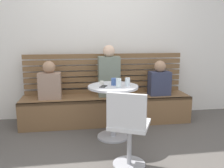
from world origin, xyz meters
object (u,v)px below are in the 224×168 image
object	(u,v)px
person_adult	(109,73)
phone_on_table	(103,86)
booth_bench	(107,109)
cup_water_clear	(128,82)
cafe_table	(113,102)
cup_mug_blue	(114,82)
white_chair	(128,127)
person_child_middle	(159,80)
cup_espresso_small	(102,83)
person_child_left	(50,82)
cup_glass_tall	(119,83)

from	to	relation	value
person_adult	phone_on_table	world-z (taller)	person_adult
booth_bench	cup_water_clear	distance (m)	0.88
cafe_table	cup_mug_blue	world-z (taller)	cup_mug_blue
booth_bench	phone_on_table	world-z (taller)	phone_on_table
cafe_table	cup_mug_blue	xyz separation A→B (m)	(0.02, 0.04, 0.27)
white_chair	person_child_middle	size ratio (longest dim) A/B	1.49
person_child_middle	phone_on_table	bearing A→B (deg)	-147.89
person_adult	cup_espresso_small	xyz separation A→B (m)	(-0.18, -0.56, -0.04)
cup_mug_blue	phone_on_table	xyz separation A→B (m)	(-0.16, -0.08, -0.04)
cafe_table	phone_on_table	world-z (taller)	phone_on_table
cafe_table	cup_water_clear	size ratio (longest dim) A/B	6.73
booth_bench	cup_espresso_small	size ratio (longest dim) A/B	48.21
person_adult	cup_espresso_small	distance (m)	0.59
person_child_middle	phone_on_table	distance (m)	1.18
person_child_left	cafe_table	bearing A→B (deg)	-33.75
person_child_left	cup_mug_blue	bearing A→B (deg)	-31.45
cafe_table	person_adult	world-z (taller)	person_adult
person_adult	person_child_middle	size ratio (longest dim) A/B	1.44
cafe_table	cup_glass_tall	distance (m)	0.31
booth_bench	cup_mug_blue	size ratio (longest dim) A/B	28.42
person_adult	person_child_middle	world-z (taller)	person_adult
booth_bench	person_child_left	size ratio (longest dim) A/B	4.60
phone_on_table	booth_bench	bearing A→B (deg)	-76.19
cup_mug_blue	person_adult	bearing A→B (deg)	89.01
person_child_left	phone_on_table	bearing A→B (deg)	-40.37
white_chair	phone_on_table	bearing A→B (deg)	102.70
cup_mug_blue	phone_on_table	distance (m)	0.18
person_child_left	cup_water_clear	size ratio (longest dim) A/B	5.33
person_child_left	cup_espresso_small	bearing A→B (deg)	-34.99
cafe_table	person_child_left	xyz separation A→B (m)	(-0.90, 0.60, 0.18)
cafe_table	white_chair	distance (m)	0.81
cup_glass_tall	white_chair	bearing A→B (deg)	-91.59
white_chair	person_child_middle	xyz separation A→B (m)	(0.83, 1.39, 0.22)
cafe_table	person_child_left	bearing A→B (deg)	146.25
phone_on_table	cafe_table	bearing A→B (deg)	-136.53
cup_espresso_small	white_chair	bearing A→B (deg)	-78.45
booth_bench	person_child_left	distance (m)	1.00
person_adult	person_child_left	size ratio (longest dim) A/B	1.40
person_child_middle	cup_espresso_small	xyz separation A→B (m)	(-1.01, -0.51, 0.08)
person_adult	cup_glass_tall	xyz separation A→B (m)	(0.02, -0.75, -0.01)
cup_glass_tall	cup_water_clear	size ratio (longest dim) A/B	1.09
cup_mug_blue	white_chair	bearing A→B (deg)	-89.13
white_chair	person_child_left	xyz separation A→B (m)	(-0.93, 1.41, 0.23)
phone_on_table	white_chair	bearing A→B (deg)	127.59
person_child_middle	phone_on_table	world-z (taller)	person_child_middle
cup_glass_tall	cafe_table	bearing A→B (deg)	114.54
cafe_table	person_child_left	size ratio (longest dim) A/B	1.26
cup_glass_tall	phone_on_table	world-z (taller)	cup_glass_tall
person_child_middle	cup_mug_blue	distance (m)	1.01
cafe_table	person_child_middle	bearing A→B (deg)	33.98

